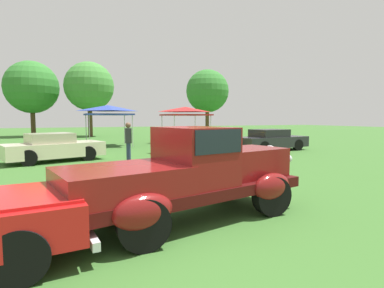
{
  "coord_description": "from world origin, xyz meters",
  "views": [
    {
      "loc": [
        -1.72,
        -5.0,
        1.87
      ],
      "look_at": [
        1.14,
        1.66,
        1.25
      ],
      "focal_mm": 28.58,
      "sensor_mm": 36.0,
      "label": 1
    }
  ],
  "objects_px": {
    "spectator_between_cars": "(128,142)",
    "canopy_tent_right_field": "(186,111)",
    "show_car_charcoal": "(271,140)",
    "canopy_tent_center_field": "(108,110)",
    "show_car_yellow": "(191,141)",
    "feature_pickup_truck": "(191,173)",
    "show_car_cream": "(54,148)"
  },
  "relations": [
    {
      "from": "show_car_yellow",
      "to": "show_car_charcoal",
      "type": "bearing_deg",
      "value": -13.19
    },
    {
      "from": "show_car_charcoal",
      "to": "spectator_between_cars",
      "type": "distance_m",
      "value": 8.82
    },
    {
      "from": "spectator_between_cars",
      "to": "canopy_tent_center_field",
      "type": "bearing_deg",
      "value": 87.16
    },
    {
      "from": "feature_pickup_truck",
      "to": "canopy_tent_right_field",
      "type": "distance_m",
      "value": 17.72
    },
    {
      "from": "show_car_charcoal",
      "to": "canopy_tent_right_field",
      "type": "height_order",
      "value": "canopy_tent_right_field"
    },
    {
      "from": "feature_pickup_truck",
      "to": "spectator_between_cars",
      "type": "xyz_separation_m",
      "value": [
        0.33,
        7.2,
        0.04
      ]
    },
    {
      "from": "feature_pickup_truck",
      "to": "canopy_tent_right_field",
      "type": "bearing_deg",
      "value": 68.22
    },
    {
      "from": "spectator_between_cars",
      "to": "canopy_tent_right_field",
      "type": "relative_size",
      "value": 0.54
    },
    {
      "from": "show_car_charcoal",
      "to": "canopy_tent_center_field",
      "type": "relative_size",
      "value": 1.56
    },
    {
      "from": "show_car_yellow",
      "to": "spectator_between_cars",
      "type": "distance_m",
      "value": 5.06
    },
    {
      "from": "spectator_between_cars",
      "to": "canopy_tent_center_field",
      "type": "xyz_separation_m",
      "value": [
        0.42,
        8.49,
        1.51
      ]
    },
    {
      "from": "feature_pickup_truck",
      "to": "show_car_charcoal",
      "type": "height_order",
      "value": "feature_pickup_truck"
    },
    {
      "from": "show_car_cream",
      "to": "show_car_yellow",
      "type": "bearing_deg",
      "value": 8.04
    },
    {
      "from": "show_car_yellow",
      "to": "canopy_tent_center_field",
      "type": "height_order",
      "value": "canopy_tent_center_field"
    },
    {
      "from": "show_car_yellow",
      "to": "spectator_between_cars",
      "type": "bearing_deg",
      "value": -142.84
    },
    {
      "from": "show_car_yellow",
      "to": "spectator_between_cars",
      "type": "height_order",
      "value": "spectator_between_cars"
    },
    {
      "from": "show_car_cream",
      "to": "canopy_tent_right_field",
      "type": "bearing_deg",
      "value": 38.28
    },
    {
      "from": "feature_pickup_truck",
      "to": "show_car_cream",
      "type": "xyz_separation_m",
      "value": [
        -2.46,
        9.28,
        -0.27
      ]
    },
    {
      "from": "show_car_cream",
      "to": "canopy_tent_right_field",
      "type": "height_order",
      "value": "canopy_tent_right_field"
    },
    {
      "from": "canopy_tent_center_field",
      "to": "canopy_tent_right_field",
      "type": "xyz_separation_m",
      "value": [
        5.8,
        0.7,
        0.0
      ]
    },
    {
      "from": "show_car_yellow",
      "to": "canopy_tent_right_field",
      "type": "relative_size",
      "value": 1.32
    },
    {
      "from": "show_car_yellow",
      "to": "feature_pickup_truck",
      "type": "bearing_deg",
      "value": -113.02
    },
    {
      "from": "spectator_between_cars",
      "to": "canopy_tent_right_field",
      "type": "bearing_deg",
      "value": 55.93
    },
    {
      "from": "feature_pickup_truck",
      "to": "spectator_between_cars",
      "type": "bearing_deg",
      "value": 87.37
    },
    {
      "from": "spectator_between_cars",
      "to": "canopy_tent_right_field",
      "type": "height_order",
      "value": "canopy_tent_right_field"
    },
    {
      "from": "spectator_between_cars",
      "to": "canopy_tent_center_field",
      "type": "distance_m",
      "value": 8.64
    },
    {
      "from": "canopy_tent_right_field",
      "to": "spectator_between_cars",
      "type": "bearing_deg",
      "value": -124.07
    },
    {
      "from": "show_car_charcoal",
      "to": "canopy_tent_center_field",
      "type": "xyz_separation_m",
      "value": [
        -8.17,
        6.52,
        1.82
      ]
    },
    {
      "from": "canopy_tent_right_field",
      "to": "show_car_cream",
      "type": "bearing_deg",
      "value": -141.72
    },
    {
      "from": "feature_pickup_truck",
      "to": "show_car_yellow",
      "type": "xyz_separation_m",
      "value": [
        4.35,
        10.25,
        -0.27
      ]
    },
    {
      "from": "show_car_cream",
      "to": "show_car_charcoal",
      "type": "distance_m",
      "value": 11.39
    },
    {
      "from": "show_car_yellow",
      "to": "show_car_charcoal",
      "type": "distance_m",
      "value": 4.69
    }
  ]
}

